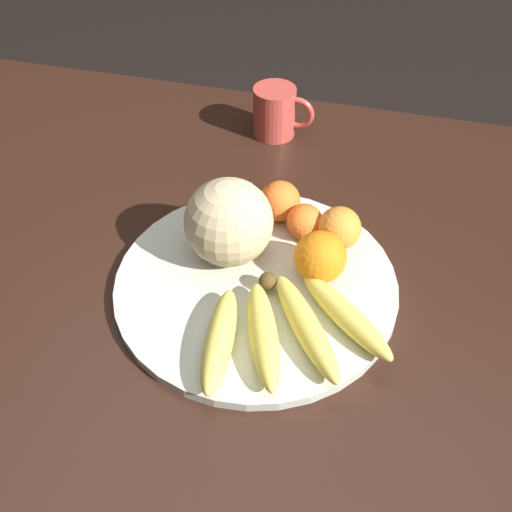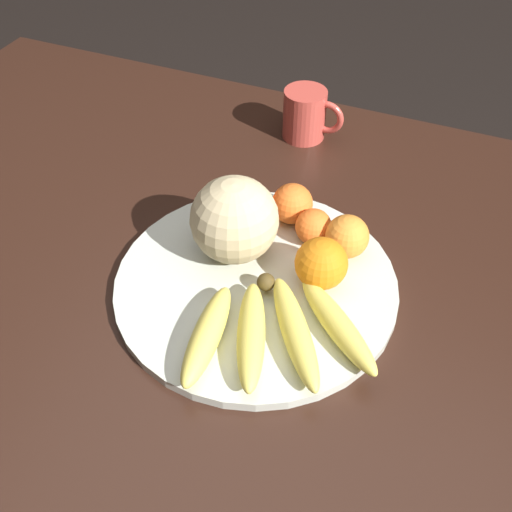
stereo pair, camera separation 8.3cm
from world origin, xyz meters
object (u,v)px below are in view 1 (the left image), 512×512
Objects in this scene: kitchen_table at (227,300)px; ceramic_mug at (276,112)px; fruit_bowl at (256,284)px; melon at (229,222)px; orange_back_left at (244,204)px; orange_mid_center at (280,201)px; banana_bunch at (283,328)px; orange_front_right at (305,222)px; orange_front_left at (321,255)px; orange_back_right at (339,228)px.

kitchen_table is 0.39m from ceramic_mug.
melon reaches higher than fruit_bowl.
melon is at bearing 91.03° from orange_back_left.
kitchen_table is 24.37× the size of orange_mid_center.
orange_mid_center is at bearing -117.09° from melon.
orange_mid_center reaches higher than orange_back_left.
orange_mid_center is (-0.05, -0.10, -0.03)m from melon.
ceramic_mug is at bearing -87.57° from orange_back_left.
orange_front_right is at bearing 155.28° from banana_bunch.
orange_front_right and orange_back_left have the same top height.
ceramic_mug reaches higher than fruit_bowl.
orange_mid_center is 0.55× the size of ceramic_mug.
orange_back_right is (-0.02, -0.07, -0.00)m from orange_front_left.
orange_back_right is (-0.10, 0.04, 0.00)m from orange_mid_center.
orange_front_left is 0.17m from orange_back_left.
orange_front_left reaches higher than orange_mid_center.
ceramic_mug is at bearing -87.91° from melon.
melon is 0.12m from orange_mid_center.
orange_front_left is at bearing 76.59° from orange_back_right.
ceramic_mug is (0.11, -0.29, 0.00)m from orange_front_right.
orange_back_left is at bearing -8.78° from orange_back_right.
orange_mid_center reaches higher than orange_front_right.
orange_front_right is 1.00× the size of orange_back_left.
banana_bunch is at bearing 133.60° from kitchen_table.
melon is at bearing 22.25° from orange_back_right.
orange_front_left is at bearing -178.54° from kitchen_table.
orange_front_left is at bearing -157.04° from fruit_bowl.
fruit_bowl is 6.22× the size of orange_back_right.
orange_back_left reaches higher than fruit_bowl.
orange_back_left is (-0.00, -0.10, 0.12)m from kitchen_table.
fruit_bowl is 0.13m from orange_front_right.
orange_front_right is at bearing -113.16° from fruit_bowl.
ceramic_mug is (0.07, -0.25, 0.00)m from orange_mid_center.
kitchen_table is at bearing -164.39° from banana_bunch.
orange_mid_center is at bearing -35.74° from orange_front_right.
melon is (0.05, -0.04, 0.07)m from fruit_bowl.
orange_front_right is (0.04, -0.08, -0.01)m from orange_front_left.
orange_front_right is 0.06m from orange_mid_center.
orange_mid_center and orange_back_right have the same top height.
kitchen_table is 0.16m from melon.
orange_front_left reaches higher than orange_front_right.
melon is at bearing -39.47° from fruit_bowl.
kitchen_table is 0.16m from orange_back_left.
fruit_bowl is 0.14m from orange_back_left.
orange_back_right is (-0.05, 0.01, 0.00)m from orange_front_right.
fruit_bowl is 0.11m from banana_bunch.
orange_front_left is at bearing 140.33° from banana_bunch.
orange_mid_center is at bearing -90.47° from fruit_bowl.
banana_bunch reaches higher than fruit_bowl.
banana_bunch is (-0.11, 0.13, -0.05)m from melon.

